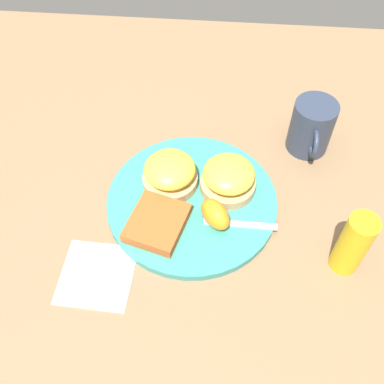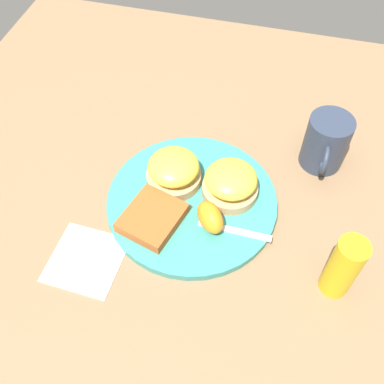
{
  "view_description": "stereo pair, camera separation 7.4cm",
  "coord_description": "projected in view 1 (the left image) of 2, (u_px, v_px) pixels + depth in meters",
  "views": [
    {
      "loc": [
        0.44,
        0.04,
        0.63
      ],
      "look_at": [
        0.0,
        0.0,
        0.03
      ],
      "focal_mm": 42.0,
      "sensor_mm": 36.0,
      "label": 1
    },
    {
      "loc": [
        0.43,
        0.11,
        0.63
      ],
      "look_at": [
        0.0,
        0.0,
        0.03
      ],
      "focal_mm": 42.0,
      "sensor_mm": 36.0,
      "label": 2
    }
  ],
  "objects": [
    {
      "name": "condiment_bottle",
      "position": [
        353.0,
        244.0,
        0.65
      ],
      "size": [
        0.04,
        0.04,
        0.12
      ],
      "primitive_type": "cylinder",
      "color": "gold",
      "rests_on": "ground_plane"
    },
    {
      "name": "napkin",
      "position": [
        97.0,
        275.0,
        0.69
      ],
      "size": [
        0.11,
        0.11,
        0.0
      ],
      "primitive_type": "cube",
      "rotation": [
        0.0,
        0.0,
        -0.04
      ],
      "color": "white",
      "rests_on": "ground_plane"
    },
    {
      "name": "sandwich_benedict_left",
      "position": [
        228.0,
        178.0,
        0.75
      ],
      "size": [
        0.09,
        0.09,
        0.06
      ],
      "color": "tan",
      "rests_on": "plate"
    },
    {
      "name": "ground_plane",
      "position": [
        192.0,
        204.0,
        0.77
      ],
      "size": [
        1.1,
        1.1,
        0.0
      ],
      "primitive_type": "plane",
      "color": "#846647"
    },
    {
      "name": "hashbrown_patty",
      "position": [
        157.0,
        223.0,
        0.72
      ],
      "size": [
        0.11,
        0.11,
        0.02
      ],
      "primitive_type": "cube",
      "rotation": [
        0.0,
        0.0,
        -0.27
      ],
      "color": "#AC5323",
      "rests_on": "plate"
    },
    {
      "name": "fork",
      "position": [
        198.0,
        221.0,
        0.73
      ],
      "size": [
        0.02,
        0.23,
        0.0
      ],
      "color": "silver",
      "rests_on": "plate"
    },
    {
      "name": "sandwich_benedict_right",
      "position": [
        170.0,
        173.0,
        0.76
      ],
      "size": [
        0.09,
        0.09,
        0.06
      ],
      "color": "tan",
      "rests_on": "plate"
    },
    {
      "name": "orange_wedge",
      "position": [
        215.0,
        214.0,
        0.71
      ],
      "size": [
        0.07,
        0.07,
        0.04
      ],
      "primitive_type": "ellipsoid",
      "rotation": [
        0.0,
        0.0,
        0.67
      ],
      "color": "orange",
      "rests_on": "plate"
    },
    {
      "name": "plate",
      "position": [
        192.0,
        201.0,
        0.76
      ],
      "size": [
        0.29,
        0.29,
        0.01
      ],
      "primitive_type": "cylinder",
      "color": "teal",
      "rests_on": "ground_plane"
    },
    {
      "name": "cup",
      "position": [
        311.0,
        127.0,
        0.81
      ],
      "size": [
        0.11,
        0.08,
        0.1
      ],
      "color": "#2D384C",
      "rests_on": "ground_plane"
    }
  ]
}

